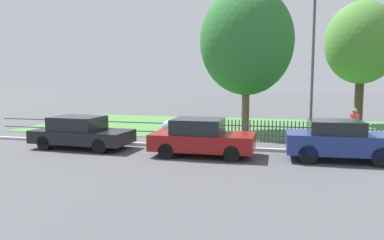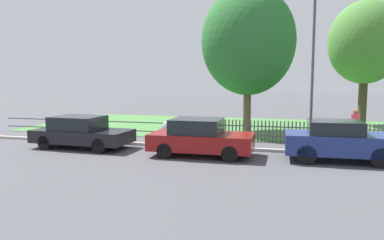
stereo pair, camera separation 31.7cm
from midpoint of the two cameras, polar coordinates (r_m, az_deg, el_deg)
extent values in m
plane|color=#4C4C51|center=(15.67, 26.66, -5.09)|extent=(120.00, 120.00, 0.00)
cube|color=#B2ADA3|center=(15.75, 26.59, -4.80)|extent=(37.47, 0.20, 0.12)
cube|color=#477F3D|center=(22.90, 22.63, -1.45)|extent=(37.47, 10.07, 0.01)
cube|color=#4C4C51|center=(17.98, 25.02, -2.71)|extent=(37.47, 0.03, 0.05)
cube|color=#4C4C51|center=(17.92, 25.09, -1.34)|extent=(37.47, 0.03, 0.05)
cube|color=#4C4C51|center=(17.88, 3.44, -1.46)|extent=(0.06, 0.03, 0.99)
cube|color=#4C4C51|center=(17.85, 3.97, -1.48)|extent=(0.06, 0.03, 0.99)
cube|color=#4C4C51|center=(17.82, 4.51, -1.49)|extent=(0.06, 0.03, 0.99)
cube|color=#4C4C51|center=(17.79, 5.05, -1.51)|extent=(0.06, 0.03, 0.99)
cube|color=#4C4C51|center=(17.77, 5.59, -1.53)|extent=(0.06, 0.03, 0.99)
cube|color=#4C4C51|center=(17.75, 6.14, -1.54)|extent=(0.06, 0.03, 0.99)
cube|color=#4C4C51|center=(17.72, 6.68, -1.56)|extent=(0.06, 0.03, 0.99)
cube|color=#4C4C51|center=(17.70, 7.23, -1.58)|extent=(0.06, 0.03, 0.99)
cube|color=#4C4C51|center=(17.68, 7.77, -1.59)|extent=(0.06, 0.03, 0.99)
cube|color=#4C4C51|center=(17.67, 8.32, -1.61)|extent=(0.06, 0.03, 0.99)
cube|color=#4C4C51|center=(17.65, 8.87, -1.63)|extent=(0.06, 0.03, 0.99)
cube|color=#4C4C51|center=(17.64, 9.42, -1.64)|extent=(0.06, 0.03, 0.99)
cube|color=#4C4C51|center=(17.62, 9.97, -1.66)|extent=(0.06, 0.03, 0.99)
cube|color=#4C4C51|center=(17.61, 10.53, -1.68)|extent=(0.06, 0.03, 0.99)
cube|color=#4C4C51|center=(17.60, 11.08, -1.69)|extent=(0.06, 0.03, 0.99)
cube|color=#4C4C51|center=(17.60, 11.63, -1.71)|extent=(0.06, 0.03, 0.99)
cube|color=#4C4C51|center=(17.59, 12.18, -1.72)|extent=(0.06, 0.03, 0.99)
cube|color=#4C4C51|center=(17.59, 12.74, -1.74)|extent=(0.06, 0.03, 0.99)
cube|color=#4C4C51|center=(17.58, 13.29, -1.75)|extent=(0.06, 0.03, 0.99)
cube|color=#4C4C51|center=(17.58, 13.85, -1.77)|extent=(0.06, 0.03, 0.99)
cube|color=#4C4C51|center=(17.58, 14.40, -1.78)|extent=(0.06, 0.03, 0.99)
cube|color=#4C4C51|center=(17.59, 14.96, -1.80)|extent=(0.06, 0.03, 0.99)
cube|color=#4C4C51|center=(17.59, 15.51, -1.81)|extent=(0.06, 0.03, 0.99)
cube|color=#4C4C51|center=(17.60, 16.06, -1.83)|extent=(0.06, 0.03, 0.99)
cube|color=#4C4C51|center=(17.60, 16.62, -1.84)|extent=(0.06, 0.03, 0.99)
cube|color=#4C4C51|center=(17.61, 17.17, -1.85)|extent=(0.06, 0.03, 0.99)
cube|color=#4C4C51|center=(17.62, 17.72, -1.87)|extent=(0.06, 0.03, 0.99)
cube|color=#4C4C51|center=(17.63, 18.27, -1.88)|extent=(0.06, 0.03, 0.99)
cube|color=#4C4C51|center=(17.65, 18.82, -1.90)|extent=(0.06, 0.03, 0.99)
cube|color=#4C4C51|center=(17.66, 19.37, -1.91)|extent=(0.06, 0.03, 0.99)
cube|color=#4C4C51|center=(17.68, 19.92, -1.92)|extent=(0.06, 0.03, 0.99)
cube|color=#4C4C51|center=(17.70, 20.47, -1.93)|extent=(0.06, 0.03, 0.99)
cube|color=#4C4C51|center=(17.72, 21.02, -1.95)|extent=(0.06, 0.03, 0.99)
cube|color=#4C4C51|center=(17.74, 21.56, -1.96)|extent=(0.06, 0.03, 0.99)
cube|color=#4C4C51|center=(17.76, 22.11, -1.97)|extent=(0.06, 0.03, 0.99)
cube|color=#4C4C51|center=(17.79, 22.65, -1.98)|extent=(0.06, 0.03, 0.99)
cube|color=#4C4C51|center=(17.82, 23.19, -2.00)|extent=(0.06, 0.03, 0.99)
cube|color=#4C4C51|center=(17.84, 23.73, -2.01)|extent=(0.06, 0.03, 0.99)
cube|color=#4C4C51|center=(17.87, 24.27, -2.02)|extent=(0.06, 0.03, 0.99)
cube|color=#4C4C51|center=(17.91, 24.80, -2.03)|extent=(0.06, 0.03, 0.99)
cube|color=#4C4C51|center=(17.94, 25.34, -2.04)|extent=(0.06, 0.03, 0.99)
cube|color=#4C4C51|center=(17.97, 25.87, -2.05)|extent=(0.06, 0.03, 0.99)
cube|color=#4C4C51|center=(18.01, 26.40, -2.06)|extent=(0.06, 0.03, 0.99)
cube|color=black|center=(16.40, -16.89, -2.37)|extent=(4.18, 1.97, 0.53)
cube|color=black|center=(16.44, -17.55, -0.45)|extent=(2.04, 1.71, 0.56)
cylinder|color=black|center=(16.50, -11.56, -2.94)|extent=(0.60, 0.16, 0.59)
cylinder|color=black|center=(15.07, -14.53, -3.90)|extent=(0.60, 0.16, 0.59)
cylinder|color=black|center=(17.83, -18.84, -2.46)|extent=(0.60, 0.16, 0.59)
cylinder|color=black|center=(16.51, -22.17, -3.28)|extent=(0.60, 0.16, 0.59)
cube|color=maroon|center=(14.19, 1.03, -3.27)|extent=(3.90, 1.92, 0.61)
cube|color=black|center=(14.14, 0.27, -0.91)|extent=(1.88, 1.70, 0.55)
cylinder|color=black|center=(14.87, 6.25, -3.88)|extent=(0.59, 0.15, 0.58)
cylinder|color=black|center=(13.20, 5.36, -5.18)|extent=(0.59, 0.15, 0.58)
cylinder|color=black|center=(15.33, -2.70, -3.54)|extent=(0.59, 0.15, 0.58)
cylinder|color=black|center=(13.72, -4.64, -4.73)|extent=(0.59, 0.15, 0.58)
cube|color=navy|center=(14.27, 21.09, -3.31)|extent=(3.81, 1.86, 0.70)
cube|color=black|center=(14.16, 20.43, -0.98)|extent=(1.85, 1.62, 0.46)
cylinder|color=black|center=(15.31, 24.89, -3.97)|extent=(0.68, 0.16, 0.67)
cylinder|color=black|center=(13.79, 26.35, -5.14)|extent=(0.68, 0.16, 0.67)
cylinder|color=black|center=(14.96, 16.16, -3.86)|extent=(0.68, 0.16, 0.67)
cylinder|color=black|center=(13.40, 16.64, -5.05)|extent=(0.68, 0.16, 0.67)
cylinder|color=black|center=(17.16, -0.75, -2.56)|extent=(0.54, 0.15, 0.53)
cylinder|color=black|center=(17.62, -4.59, -2.34)|extent=(0.54, 0.15, 0.53)
ellipsoid|color=#9EA0A8|center=(17.33, -2.70, -1.23)|extent=(1.71, 0.80, 0.88)
ellipsoid|color=#9EA0A8|center=(17.16, -1.49, -0.50)|extent=(0.45, 0.84, 0.41)
cylinder|color=brown|center=(20.70, 7.74, 2.80)|extent=(0.41, 0.41, 3.32)
ellipsoid|color=#286B2D|center=(20.76, 7.87, 11.80)|extent=(5.04, 5.04, 5.79)
cylinder|color=#473828|center=(25.74, 23.78, 3.46)|extent=(0.52, 0.52, 3.72)
ellipsoid|color=#4C8438|center=(25.81, 24.12, 10.71)|extent=(4.43, 4.43, 5.10)
cylinder|color=slate|center=(16.99, 22.65, -2.64)|extent=(0.15, 0.15, 0.82)
cylinder|color=slate|center=(16.81, 23.16, -2.76)|extent=(0.15, 0.15, 0.82)
cylinder|color=#B73338|center=(16.81, 23.01, -0.22)|extent=(0.47, 0.47, 0.65)
sphere|color=brown|center=(16.77, 23.08, 1.26)|extent=(0.22, 0.22, 0.22)
cylinder|color=#47474C|center=(15.81, 17.31, 6.65)|extent=(0.11, 0.11, 6.17)
camera|label=1|loc=(0.16, -90.55, -0.06)|focal=35.00mm
camera|label=2|loc=(0.16, 89.45, 0.06)|focal=35.00mm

